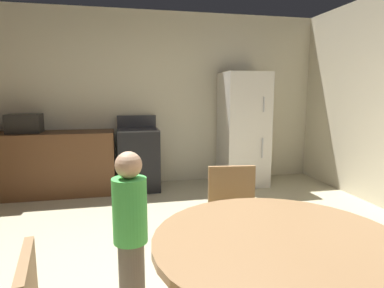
{
  "coord_description": "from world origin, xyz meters",
  "views": [
    {
      "loc": [
        -0.44,
        -2.17,
        1.45
      ],
      "look_at": [
        0.29,
        1.15,
        0.92
      ],
      "focal_mm": 30.69,
      "sensor_mm": 36.0,
      "label": 1
    }
  ],
  "objects": [
    {
      "name": "wall_back",
      "position": [
        0.0,
        3.14,
        1.35
      ],
      "size": [
        5.87,
        0.12,
        2.7
      ],
      "primitive_type": "cube",
      "color": "beige",
      "rests_on": "ground"
    },
    {
      "name": "kitchen_counter",
      "position": [
        -1.59,
        2.74,
        0.45
      ],
      "size": [
        2.09,
        0.6,
        0.9
      ],
      "primitive_type": "cube",
      "color": "brown",
      "rests_on": "ground"
    },
    {
      "name": "oven_range",
      "position": [
        -0.19,
        2.74,
        0.47
      ],
      "size": [
        0.6,
        0.6,
        1.1
      ],
      "color": "black",
      "rests_on": "ground"
    },
    {
      "name": "refrigerator",
      "position": [
        1.45,
        2.69,
        0.88
      ],
      "size": [
        0.68,
        0.68,
        1.76
      ],
      "color": "silver",
      "rests_on": "ground"
    },
    {
      "name": "microwave",
      "position": [
        -1.74,
        2.74,
        1.03
      ],
      "size": [
        0.44,
        0.32,
        0.26
      ],
      "primitive_type": "cube",
      "color": "black",
      "rests_on": "kitchen_counter"
    },
    {
      "name": "dining_table",
      "position": [
        0.29,
        -0.81,
        0.6
      ],
      "size": [
        1.22,
        1.22,
        0.76
      ],
      "color": "#9E754C",
      "rests_on": "ground"
    },
    {
      "name": "chair_north",
      "position": [
        0.41,
        0.15,
        0.5
      ],
      "size": [
        0.45,
        0.45,
        0.87
      ],
      "rotation": [
        0.0,
        0.0,
        4.59
      ],
      "color": "#9E754C",
      "rests_on": "ground"
    },
    {
      "name": "person_child",
      "position": [
        -0.4,
        -0.14,
        0.58
      ],
      "size": [
        0.31,
        0.31,
        1.09
      ],
      "rotation": [
        0.0,
        0.0,
        5.51
      ],
      "color": "#665B51",
      "rests_on": "ground"
    }
  ]
}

